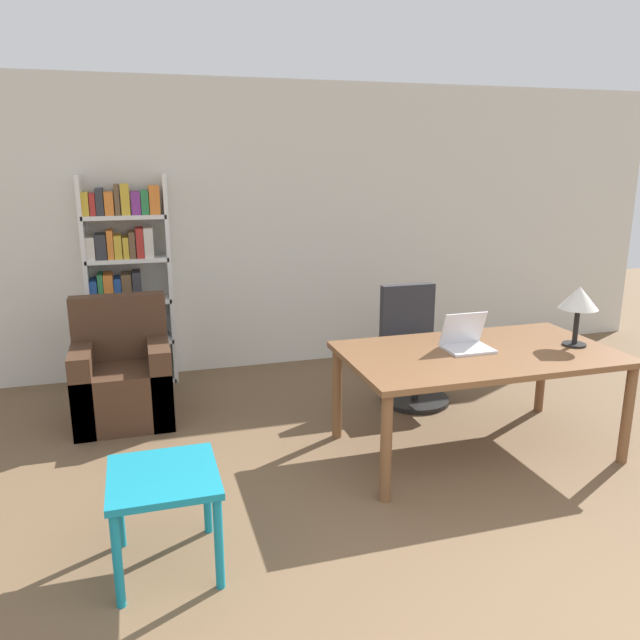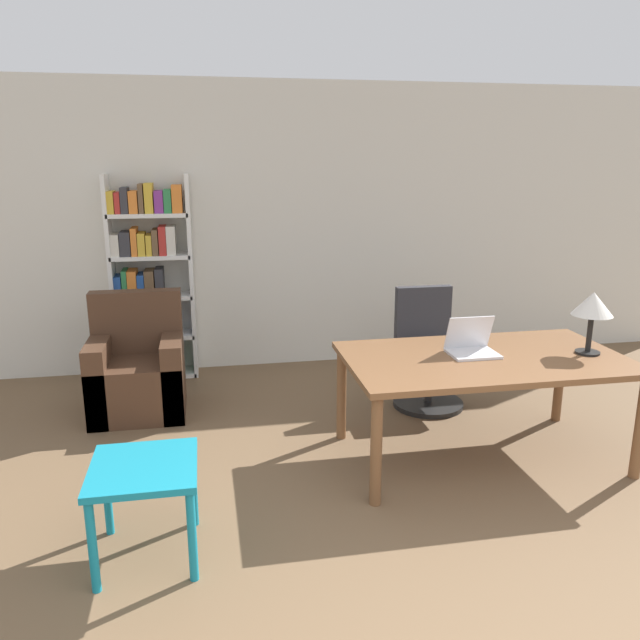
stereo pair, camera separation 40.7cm
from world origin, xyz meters
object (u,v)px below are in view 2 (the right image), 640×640
side_table_blue (144,480)px  office_chair (427,354)px  armchair (138,374)px  bookshelf (149,283)px  desk (484,367)px  laptop (471,346)px  table_lamp (593,306)px

side_table_blue → office_chair: bearing=38.9°
armchair → bookshelf: bookshelf is taller
desk → side_table_blue: 2.28m
laptop → armchair: size_ratio=0.33×
side_table_blue → armchair: (-0.21, 1.97, -0.10)m
laptop → office_chair: 0.99m
table_lamp → armchair: (-3.07, 1.31, -0.73)m
laptop → office_chair: size_ratio=0.33×
office_chair → side_table_blue: office_chair is taller
office_chair → armchair: office_chair is taller
laptop → side_table_blue: (-2.09, -0.80, -0.35)m
table_lamp → side_table_blue: (-2.86, -0.65, -0.62)m
laptop → armchair: (-2.30, 1.17, -0.46)m
side_table_blue → armchair: armchair is taller
desk → bookshelf: 3.14m
laptop → armchair: bearing=153.0°
desk → armchair: armchair is taller
office_chair → armchair: size_ratio=1.01×
side_table_blue → laptop: bearing=20.9°
bookshelf → laptop: bearing=-42.3°
armchair → bookshelf: (0.06, 0.87, 0.57)m
office_chair → armchair: bearing=173.9°
office_chair → bookshelf: bearing=153.9°
office_chair → bookshelf: (-2.29, 1.12, 0.47)m
laptop → armchair: 2.62m
laptop → bookshelf: 3.04m
desk → bookshelf: (-2.31, 2.11, 0.25)m
office_chair → side_table_blue: bearing=-141.1°
office_chair → table_lamp: bearing=-55.5°
laptop → side_table_blue: size_ratio=0.57×
armchair → bookshelf: size_ratio=0.52×
table_lamp → side_table_blue: table_lamp is taller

